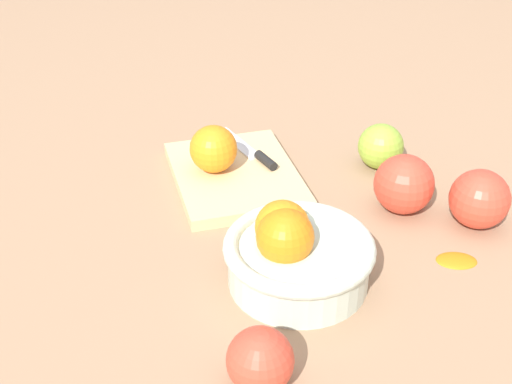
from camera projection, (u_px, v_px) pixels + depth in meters
ground_plane at (296, 213)px, 0.95m from camera, size 2.40×2.40×0.00m
bowl at (295, 253)px, 0.81m from camera, size 0.18×0.18×0.10m
cutting_board at (235, 176)px, 1.02m from camera, size 0.25×0.22×0.02m
orange_on_board at (213, 149)px, 1.00m from camera, size 0.07×0.07×0.07m
knife at (254, 153)px, 1.05m from camera, size 0.16×0.03×0.01m
apple_front_right at (381, 146)px, 1.04m from camera, size 0.07×0.07×0.07m
apple_front_left at (480, 199)px, 0.91m from camera, size 0.08×0.08×0.08m
apple_front_left_2 at (404, 184)px, 0.94m from camera, size 0.08×0.08×0.08m
apple_back_left at (260, 360)px, 0.67m from camera, size 0.07×0.07×0.07m
citrus_peel at (457, 258)px, 0.86m from camera, size 0.06×0.06×0.01m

